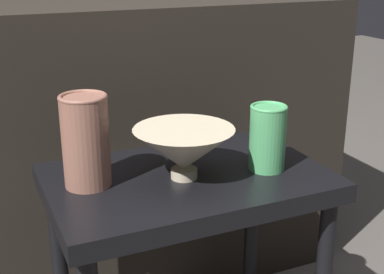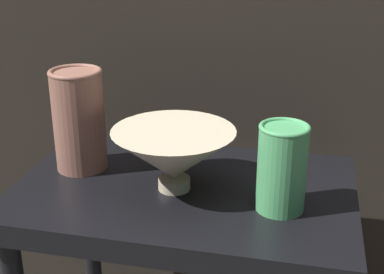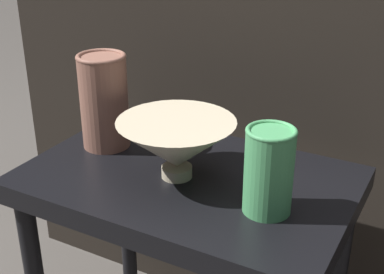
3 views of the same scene
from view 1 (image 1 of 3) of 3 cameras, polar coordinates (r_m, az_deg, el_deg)
table at (r=1.15m, az=-0.49°, el=-7.40°), size 0.58×0.38×0.51m
couch_backdrop at (r=1.60m, az=-7.77°, el=-0.60°), size 1.26×0.50×0.82m
bowl at (r=1.08m, az=-0.87°, el=-1.33°), size 0.21×0.21×0.11m
vase_textured_left at (r=1.05m, az=-11.28°, el=-0.31°), size 0.09×0.09×0.19m
vase_colorful_right at (r=1.13m, az=8.07°, el=0.02°), size 0.08×0.08×0.14m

